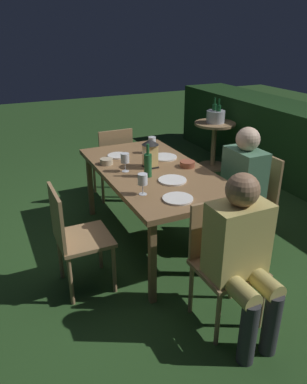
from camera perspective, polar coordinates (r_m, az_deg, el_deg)
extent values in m
plane|color=#26471E|center=(3.71, 0.00, -7.37)|extent=(16.00, 16.00, 0.00)
cube|color=olive|center=(3.39, 0.00, 3.10)|extent=(1.75, 0.91, 0.04)
cube|color=olive|center=(4.11, -9.66, 1.04)|extent=(0.05, 0.05, 0.70)
cube|color=olive|center=(2.77, -0.18, -10.83)|extent=(0.05, 0.05, 0.70)
cube|color=olive|center=(4.35, 0.11, 2.74)|extent=(0.05, 0.05, 0.70)
cube|color=olive|center=(3.12, 12.85, -7.13)|extent=(0.05, 0.05, 0.70)
cube|color=#9E7A51|center=(2.62, 11.37, -11.49)|extent=(0.40, 0.42, 0.03)
cube|color=#9E7A51|center=(2.62, 9.39, -5.39)|extent=(0.03, 0.40, 0.42)
cylinder|color=#9E7A51|center=(2.75, 16.28, -16.02)|extent=(0.03, 0.03, 0.42)
cylinder|color=#9E7A51|center=(2.57, 9.82, -18.65)|extent=(0.03, 0.03, 0.42)
cylinder|color=#9E7A51|center=(2.95, 11.96, -12.39)|extent=(0.03, 0.03, 0.42)
cylinder|color=#9E7A51|center=(2.78, 5.77, -14.48)|extent=(0.03, 0.03, 0.42)
cube|color=tan|center=(2.43, 12.70, -7.12)|extent=(0.24, 0.38, 0.50)
sphere|color=#997051|center=(2.28, 13.48, 0.32)|extent=(0.21, 0.21, 0.21)
cylinder|color=tan|center=(2.53, 15.81, -12.67)|extent=(0.36, 0.13, 0.13)
cylinder|color=tan|center=(2.43, 12.46, -13.94)|extent=(0.36, 0.13, 0.13)
cylinder|color=#333338|center=(2.59, 17.56, -18.71)|extent=(0.11, 0.11, 0.45)
cylinder|color=#333338|center=(2.49, 14.27, -20.22)|extent=(0.11, 0.11, 0.45)
cube|color=#9E7A51|center=(2.95, -10.55, -7.00)|extent=(0.42, 0.40, 0.03)
cube|color=#9E7A51|center=(2.81, -14.58, -3.80)|extent=(0.40, 0.02, 0.42)
cylinder|color=#9E7A51|center=(3.25, -8.19, -8.29)|extent=(0.03, 0.03, 0.42)
cylinder|color=#9E7A51|center=(2.96, -6.04, -11.71)|extent=(0.03, 0.03, 0.42)
cylinder|color=#9E7A51|center=(3.19, -14.09, -9.51)|extent=(0.03, 0.03, 0.42)
cylinder|color=#9E7A51|center=(2.90, -12.55, -13.18)|extent=(0.03, 0.03, 0.42)
cube|color=#9E7A51|center=(3.58, 14.03, -1.45)|extent=(0.42, 0.40, 0.03)
cube|color=#9E7A51|center=(3.61, 16.72, 2.34)|extent=(0.40, 0.03, 0.42)
cylinder|color=#9E7A51|center=(3.47, 13.27, -6.49)|extent=(0.03, 0.03, 0.42)
cylinder|color=#9E7A51|center=(3.72, 9.92, -3.99)|extent=(0.03, 0.03, 0.42)
cylinder|color=#9E7A51|center=(3.67, 17.50, -5.21)|extent=(0.03, 0.03, 0.42)
cylinder|color=#9E7A51|center=(3.90, 14.05, -2.93)|extent=(0.03, 0.03, 0.42)
cube|color=#4C7A5B|center=(3.44, 13.68, 2.35)|extent=(0.38, 0.24, 0.50)
sphere|color=beige|center=(3.34, 14.26, 7.84)|extent=(0.21, 0.21, 0.21)
cylinder|color=#4C7A5B|center=(3.39, 12.36, -2.24)|extent=(0.13, 0.36, 0.13)
cylinder|color=#4C7A5B|center=(3.52, 10.62, -1.08)|extent=(0.13, 0.36, 0.13)
cylinder|color=#333338|center=(3.42, 9.84, -6.34)|extent=(0.11, 0.11, 0.45)
cylinder|color=#333338|center=(3.55, 8.21, -5.03)|extent=(0.11, 0.11, 0.45)
cube|color=#9E7A51|center=(4.53, -6.43, 4.59)|extent=(0.40, 0.42, 0.03)
cube|color=#9E7A51|center=(4.29, -5.74, 6.67)|extent=(0.03, 0.40, 0.42)
cylinder|color=#9E7A51|center=(4.71, -9.05, 2.30)|extent=(0.03, 0.03, 0.42)
cylinder|color=#9E7A51|center=(4.81, -4.95, 3.00)|extent=(0.03, 0.03, 0.42)
cylinder|color=#9E7A51|center=(4.41, -7.78, 0.82)|extent=(0.03, 0.03, 0.42)
cylinder|color=#9E7A51|center=(4.52, -3.43, 1.60)|extent=(0.03, 0.03, 0.42)
cube|color=black|center=(3.44, -0.45, 3.96)|extent=(0.12, 0.12, 0.01)
cube|color=#F9D17A|center=(3.40, -0.46, 5.66)|extent=(0.11, 0.11, 0.20)
cone|color=black|center=(3.37, -0.47, 7.67)|extent=(0.15, 0.15, 0.05)
cylinder|color=#1E5B2D|center=(3.19, -0.87, 4.07)|extent=(0.07, 0.07, 0.20)
cylinder|color=#1E5B2D|center=(3.14, -0.88, 6.56)|extent=(0.03, 0.03, 0.09)
cylinder|color=silver|center=(3.83, -0.22, 6.03)|extent=(0.06, 0.06, 0.00)
cylinder|color=silver|center=(3.82, -0.22, 6.63)|extent=(0.01, 0.01, 0.08)
cylinder|color=silver|center=(3.80, -0.22, 7.82)|extent=(0.08, 0.08, 0.08)
cylinder|color=maroon|center=(3.80, -0.22, 7.47)|extent=(0.07, 0.07, 0.03)
cylinder|color=silver|center=(2.88, -1.65, -0.32)|extent=(0.06, 0.06, 0.00)
cylinder|color=silver|center=(2.86, -1.65, 0.45)|extent=(0.01, 0.01, 0.08)
cylinder|color=silver|center=(2.83, -1.67, 1.98)|extent=(0.08, 0.08, 0.08)
cylinder|color=maroon|center=(2.84, -1.67, 1.53)|extent=(0.07, 0.07, 0.03)
cylinder|color=silver|center=(3.35, -4.32, 3.20)|extent=(0.06, 0.06, 0.00)
cylinder|color=silver|center=(3.33, -4.34, 3.88)|extent=(0.01, 0.01, 0.08)
cylinder|color=silver|center=(3.30, -4.39, 5.22)|extent=(0.08, 0.08, 0.08)
cylinder|color=maroon|center=(3.31, -4.38, 4.83)|extent=(0.07, 0.07, 0.03)
cylinder|color=white|center=(3.13, 2.91, 1.81)|extent=(0.24, 0.24, 0.01)
cylinder|color=white|center=(3.75, -5.48, 5.58)|extent=(0.21, 0.21, 0.01)
cylinder|color=white|center=(2.80, 3.73, -1.02)|extent=(0.23, 0.23, 0.01)
cylinder|color=white|center=(3.69, 1.62, 5.35)|extent=(0.25, 0.25, 0.01)
cylinder|color=#BCAD8E|center=(3.53, -7.21, 4.66)|extent=(0.12, 0.12, 0.05)
cylinder|color=#424C1E|center=(3.53, -7.22, 4.83)|extent=(0.10, 0.10, 0.02)
cylinder|color=#9E5138|center=(3.45, 5.21, 4.28)|extent=(0.14, 0.14, 0.05)
cylinder|color=tan|center=(3.45, 5.22, 4.45)|extent=(0.12, 0.12, 0.02)
cylinder|color=#9E7A51|center=(5.48, 9.41, 10.26)|extent=(0.58, 0.58, 0.03)
cylinder|color=#9E7A51|center=(5.57, 9.18, 6.91)|extent=(0.07, 0.07, 0.64)
cylinder|color=#9E7A51|center=(5.66, 8.98, 3.95)|extent=(0.44, 0.44, 0.02)
cylinder|color=#B2B7BF|center=(5.46, 9.49, 11.31)|extent=(0.26, 0.26, 0.17)
cylinder|color=white|center=(5.45, 9.52, 11.74)|extent=(0.23, 0.23, 0.04)
cylinder|color=#195128|center=(5.47, 9.28, 12.31)|extent=(0.07, 0.07, 0.16)
cylinder|color=#195128|center=(5.45, 9.37, 13.60)|extent=(0.03, 0.03, 0.09)
cylinder|color=#144723|center=(5.41, 9.91, 12.12)|extent=(0.07, 0.07, 0.16)
cylinder|color=#144723|center=(5.38, 10.01, 13.42)|extent=(0.03, 0.03, 0.09)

